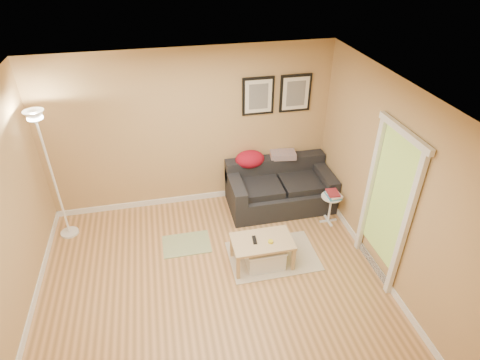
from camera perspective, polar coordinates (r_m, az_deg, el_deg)
The scene contains 22 objects.
floor at distance 5.48m, azimuth -3.86°, elevation -14.78°, with size 4.50×4.50×0.00m, color tan.
ceiling at distance 3.96m, azimuth -5.27°, elevation 11.42°, with size 4.50×4.50×0.00m, color white.
wall_back at distance 6.31m, azimuth -7.17°, elevation 6.90°, with size 4.50×4.50×0.00m, color tan.
wall_right at distance 5.31m, azimuth 20.31°, elevation -0.49°, with size 4.00×4.00×0.00m, color tan.
baseboard_back at distance 6.94m, azimuth -6.46°, elevation -2.45°, with size 4.50×0.02×0.10m, color white.
baseboard_left at distance 5.71m, azimuth -27.66°, elevation -16.41°, with size 0.02×4.00×0.10m, color white.
baseboard_right at distance 6.04m, azimuth 17.95°, elevation -10.44°, with size 0.02×4.00×0.10m, color white.
sofa at distance 6.61m, azimuth 5.78°, elevation -0.94°, with size 1.70×0.90×0.75m, color black, non-canonical shape.
red_throw at distance 6.56m, azimuth 1.42°, elevation 2.99°, with size 0.48×0.36×0.28m, color #A30F30, non-canonical shape.
plaid_throw at distance 6.71m, azimuth 6.14°, elevation 3.62°, with size 0.42×0.26×0.10m, color tan, non-canonical shape.
framed_print_left at distance 6.25m, azimuth 2.61°, elevation 11.89°, with size 0.50×0.04×0.60m, color black, non-canonical shape.
framed_print_right at distance 6.43m, azimuth 7.91°, elevation 12.20°, with size 0.50×0.04×0.60m, color black, non-canonical shape.
area_rug at distance 5.86m, azimuth 4.72°, elevation -10.76°, with size 1.25×0.85×0.01m, color beige.
green_runner at distance 6.08m, azimuth -7.65°, elevation -9.06°, with size 0.70×0.50×0.01m, color #668C4C.
coffee_table at distance 5.62m, azimuth 3.14°, elevation -10.20°, with size 0.83×0.51×0.42m, color tan, non-canonical shape.
remote_control at distance 5.47m, azimuth 2.08°, elevation -8.55°, with size 0.05×0.16×0.02m, color black.
tape_roll at distance 5.44m, azimuth 4.40°, elevation -8.78°, with size 0.07×0.07×0.03m, color yellow.
storage_bin at distance 5.62m, azimuth 3.56°, elevation -10.81°, with size 0.53×0.39×0.33m, color white, non-canonical shape.
side_table at distance 6.45m, azimuth 12.72°, elevation -4.05°, with size 0.32×0.32×0.49m, color white, non-canonical shape.
book_stack at distance 6.29m, azimuth 13.19°, elevation -1.98°, with size 0.19×0.25×0.08m, color teal, non-canonical shape.
floor_lamp at distance 6.22m, azimuth -25.03°, elevation -0.13°, with size 0.27×0.27×2.04m, color white, non-canonical shape.
doorway at distance 5.33m, azimuth 20.07°, elevation -3.89°, with size 0.12×1.01×2.13m, color white, non-canonical shape.
Camera 1 is at (-0.43, -3.66, 4.05)m, focal length 29.86 mm.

